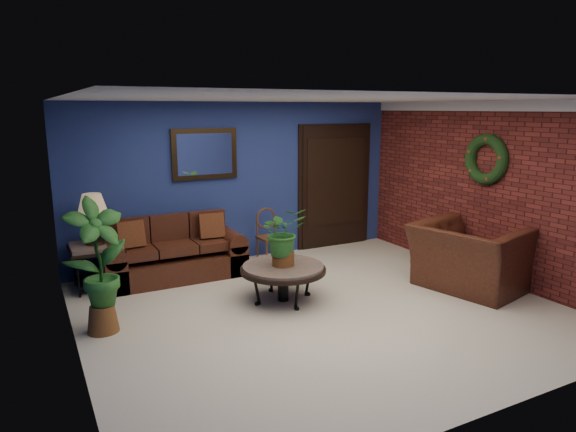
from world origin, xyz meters
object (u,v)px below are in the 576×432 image
coffee_table (283,270)px  side_chair (269,232)px  sofa (172,257)px  end_table (96,255)px  table_lamp (93,213)px  armchair (470,257)px

coffee_table → side_chair: (0.57, 1.63, 0.08)m
sofa → end_table: (-1.03, -0.02, 0.18)m
table_lamp → sofa: bearing=1.4°
table_lamp → side_chair: (2.60, 0.06, -0.56)m
sofa → armchair: bearing=-34.7°
end_table → table_lamp: (0.00, -0.00, 0.57)m
sofa → side_chair: bearing=1.4°
end_table → side_chair: 2.60m
end_table → table_lamp: table_lamp is taller
coffee_table → table_lamp: (-2.02, 1.57, 0.64)m
end_table → side_chair: bearing=1.4°
sofa → side_chair: 1.58m
coffee_table → side_chair: size_ratio=1.27×
coffee_table → armchair: size_ratio=0.80×
table_lamp → armchair: bearing=-27.7°
coffee_table → sofa: bearing=121.9°
side_chair → armchair: armchair is taller
sofa → table_lamp: size_ratio=3.01×
end_table → armchair: armchair is taller
side_chair → armchair: 3.03m
coffee_table → side_chair: bearing=70.6°
armchair → sofa: bearing=41.8°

